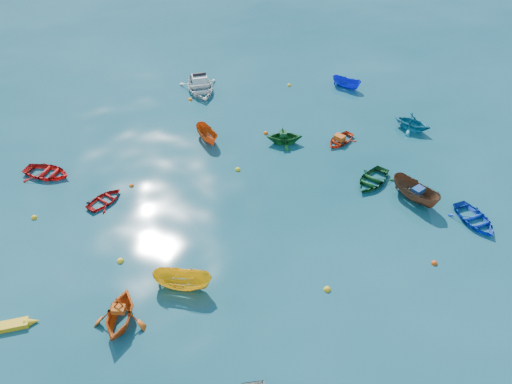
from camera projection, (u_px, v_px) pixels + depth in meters
ground at (307, 242)px, 28.61m from camera, size 160.00×160.00×0.00m
sampan_brown_mid at (414, 199)px, 31.55m from camera, size 1.35×3.50×1.35m
dinghy_blue_se at (474, 222)px, 29.92m from camera, size 2.97×3.60×0.65m
dinghy_orange_w at (122, 322)px, 24.37m from camera, size 3.95×4.02×1.60m
sampan_yellow_mid at (184, 287)px, 26.06m from camera, size 3.07×3.07×1.22m
dinghy_green_e at (372, 182)px, 32.88m from camera, size 3.63×3.03×0.65m
dinghy_cyan_se at (411, 129)px, 37.91m from camera, size 3.16×3.40×1.47m
dinghy_red_nw at (106, 202)px, 31.38m from camera, size 2.87×2.39×0.51m
sampan_orange_n at (208, 140)px, 36.79m from camera, size 1.42×2.91×1.08m
dinghy_green_n at (284, 143)px, 36.47m from camera, size 3.38×3.30×1.36m
dinghy_red_ne at (340, 142)px, 36.58m from camera, size 2.88×2.31×0.53m
sampan_blue_far at (346, 87)px, 43.13m from camera, size 1.84×2.80×1.01m
dinghy_red_far at (48, 175)px, 33.49m from camera, size 3.82×3.96×0.67m
motorboat_white at (200, 91)px, 42.67m from camera, size 4.70×5.43×1.54m
tarp_blue_a at (418, 190)px, 30.92m from camera, size 0.71×0.54×0.34m
tarp_orange_a at (119, 309)px, 23.80m from camera, size 0.77×0.74×0.30m
tarp_green_b at (283, 133)px, 35.94m from camera, size 0.75×0.78×0.30m
tarp_orange_b at (340, 137)px, 36.25m from camera, size 0.67×0.81×0.35m
buoy_ye_a at (327, 290)px, 25.93m from camera, size 0.39×0.39×0.39m
buoy_or_b at (434, 264)px, 27.34m from camera, size 0.35×0.35×0.35m
buoy_ye_b at (120, 261)px, 27.46m from camera, size 0.39×0.39×0.39m
buoy_or_c at (132, 186)px, 32.60m from camera, size 0.31×0.31×0.31m
buoy_ye_c at (238, 170)px, 33.94m from camera, size 0.38×0.38×0.38m
buoy_or_d at (266, 134)px, 37.45m from camera, size 0.37×0.37×0.37m
buoy_ye_d at (34, 218)px, 30.19m from camera, size 0.37×0.37×0.37m
buoy_or_e at (190, 100)px, 41.42m from camera, size 0.36×0.36×0.36m
buoy_ye_e at (289, 86)px, 43.36m from camera, size 0.36×0.36×0.36m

